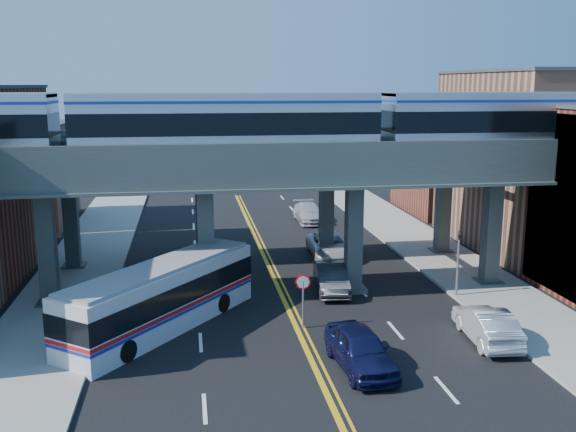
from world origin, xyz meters
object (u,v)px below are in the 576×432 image
Objects in this scene: car_lane_d at (309,213)px; car_parked_curb at (487,325)px; transit_bus at (162,298)px; stop_sign at (303,292)px; car_lane_c at (329,246)px; car_lane_a at (360,349)px; traffic_signal at (458,256)px; car_lane_b at (331,278)px; transit_train at (227,123)px.

car_parked_curb reaches higher than car_lane_d.
stop_sign is at bearing -60.27° from transit_bus.
car_lane_c is at bearing -71.21° from car_parked_curb.
car_lane_c is at bearing 76.66° from car_lane_a.
traffic_signal is 6.90m from car_lane_b.
transit_bus is 24.95m from car_lane_d.
stop_sign is 12.91m from car_lane_c.
car_lane_a is at bearing -90.06° from car_lane_b.
transit_train reaches higher than car_lane_d.
transit_train is 10.18m from car_lane_b.
traffic_signal is at bearing -78.33° from car_lane_d.
car_lane_b is at bearing -27.01° from transit_bus.
transit_bus is 1.95× the size of car_lane_c.
traffic_signal is at bearing -96.17° from car_parked_curb.
car_parked_curb is (-1.11, -5.82, -1.52)m from traffic_signal.
car_parked_curb is at bearing -66.53° from transit_bus.
car_lane_c is at bearing 117.96° from traffic_signal.
transit_train reaches higher than traffic_signal.
car_lane_b is at bearing -96.90° from car_lane_d.
traffic_signal is 0.85× the size of car_lane_a.
car_lane_c is (-4.90, 9.24, -1.55)m from traffic_signal.
car_lane_d is at bearing 66.99° from transit_train.
transit_bus is at bearing -149.59° from car_lane_b.
traffic_signal is 0.87× the size of car_parked_curb.
car_lane_a is 6.55m from car_parked_curb.
stop_sign is 9.41m from traffic_signal.
transit_train reaches higher than car_lane_c.
car_parked_curb is at bearing -50.49° from car_lane_b.
car_lane_b is (2.51, 5.10, -0.99)m from stop_sign.
stop_sign is 0.64× the size of traffic_signal.
car_lane_a is 1.03× the size of car_lane_b.
car_lane_a is (4.56, -9.65, -8.46)m from transit_train.
transit_bus reaches higher than stop_sign.
stop_sign is 4.97m from car_lane_a.
traffic_signal reaches higher than car_lane_a.
traffic_signal is 0.79× the size of car_lane_d.
car_parked_curb is at bearing 11.29° from car_lane_a.
car_parked_curb reaches higher than car_lane_b.
transit_train is 15.85m from car_parked_curb.
transit_bus is 2.02× the size of car_lane_d.
car_lane_d is (0.70, 11.04, 0.01)m from car_lane_c.
transit_bus is 9.80m from car_lane_a.
car_lane_c is (4.00, 12.24, -1.01)m from stop_sign.
car_lane_c is at bearing -93.68° from car_lane_d.
car_lane_c is 15.53m from car_parked_curb.
car_lane_a reaches higher than car_lane_d.
transit_train is 4.54× the size of transit_bus.
transit_bus reaches higher than car_lane_b.
transit_train reaches higher than car_lane_a.
car_lane_a reaches higher than car_lane_b.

